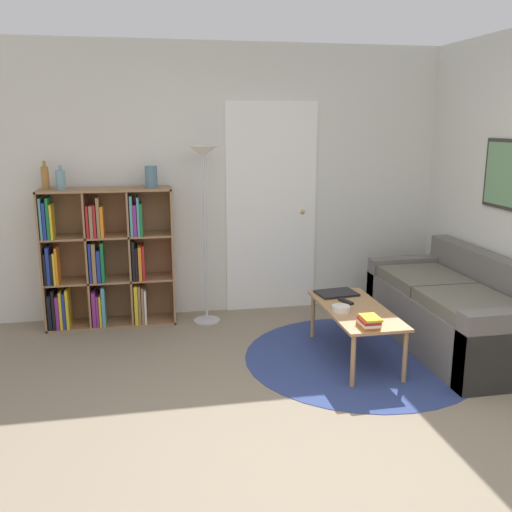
# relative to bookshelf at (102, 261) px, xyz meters

# --- Properties ---
(ground_plane) EXTENTS (14.00, 14.00, 0.00)m
(ground_plane) POSITION_rel_bookshelf_xyz_m (1.32, -2.61, -0.61)
(ground_plane) COLOR gray
(wall_back) EXTENTS (7.06, 0.11, 2.60)m
(wall_back) POSITION_rel_bookshelf_xyz_m (1.33, 0.21, 0.68)
(wall_back) COLOR silver
(wall_back) RESTS_ON ground_plane
(rug) EXTENTS (1.88, 1.88, 0.01)m
(rug) POSITION_rel_bookshelf_xyz_m (2.08, -1.23, -0.60)
(rug) COLOR navy
(rug) RESTS_ON ground_plane
(bookshelf) EXTENTS (1.18, 0.34, 1.28)m
(bookshelf) POSITION_rel_bookshelf_xyz_m (0.00, 0.00, 0.00)
(bookshelf) COLOR #936B47
(bookshelf) RESTS_ON ground_plane
(floor_lamp) EXTENTS (0.26, 0.26, 1.66)m
(floor_lamp) POSITION_rel_bookshelf_xyz_m (0.95, -0.12, 0.75)
(floor_lamp) COLOR #B7B7BC
(floor_lamp) RESTS_ON ground_plane
(couch) EXTENTS (0.82, 1.79, 0.78)m
(couch) POSITION_rel_bookshelf_xyz_m (2.98, -1.15, -0.32)
(couch) COLOR #66605B
(couch) RESTS_ON ground_plane
(coffee_table) EXTENTS (0.48, 1.08, 0.42)m
(coffee_table) POSITION_rel_bookshelf_xyz_m (2.03, -1.22, -0.23)
(coffee_table) COLOR #AD7F51
(coffee_table) RESTS_ON ground_plane
(laptop) EXTENTS (0.36, 0.28, 0.02)m
(laptop) POSITION_rel_bookshelf_xyz_m (2.00, -0.83, -0.18)
(laptop) COLOR black
(laptop) RESTS_ON coffee_table
(bowl) EXTENTS (0.14, 0.14, 0.05)m
(bowl) POSITION_rel_bookshelf_xyz_m (1.88, -1.28, -0.16)
(bowl) COLOR silver
(bowl) RESTS_ON coffee_table
(book_stack_on_table) EXTENTS (0.14, 0.20, 0.08)m
(book_stack_on_table) POSITION_rel_bookshelf_xyz_m (1.97, -1.65, -0.15)
(book_stack_on_table) COLOR orange
(book_stack_on_table) RESTS_ON coffee_table
(remote) EXTENTS (0.09, 0.17, 0.02)m
(remote) POSITION_rel_bookshelf_xyz_m (2.00, -1.06, -0.18)
(remote) COLOR black
(remote) RESTS_ON coffee_table
(bottle_left) EXTENTS (0.07, 0.07, 0.26)m
(bottle_left) POSITION_rel_bookshelf_xyz_m (-0.44, 0.01, 0.78)
(bottle_left) COLOR olive
(bottle_left) RESTS_ON bookshelf
(bottle_middle) EXTENTS (0.08, 0.08, 0.21)m
(bottle_middle) POSITION_rel_bookshelf_xyz_m (-0.31, -0.01, 0.76)
(bottle_middle) COLOR #6B93A3
(bottle_middle) RESTS_ON bookshelf
(vase_on_shelf) EXTENTS (0.11, 0.11, 0.20)m
(vase_on_shelf) POSITION_rel_bookshelf_xyz_m (0.48, -0.01, 0.77)
(vase_on_shelf) COLOR slate
(vase_on_shelf) RESTS_ON bookshelf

